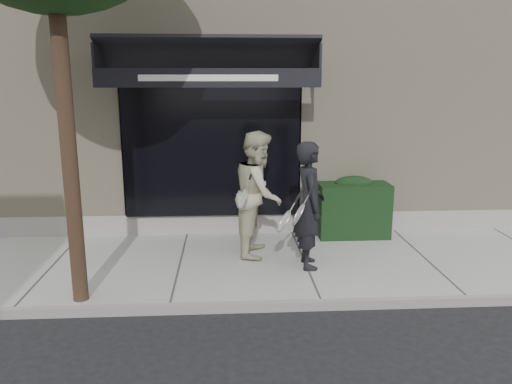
{
  "coord_description": "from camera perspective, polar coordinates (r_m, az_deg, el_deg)",
  "views": [
    {
      "loc": [
        -1.23,
        -7.61,
        3.0
      ],
      "look_at": [
        -0.74,
        0.6,
        1.13
      ],
      "focal_mm": 35.0,
      "sensor_mm": 36.0,
      "label": 1
    }
  ],
  "objects": [
    {
      "name": "ground",
      "position": [
        8.27,
        5.46,
        -8.49
      ],
      "size": [
        80.0,
        80.0,
        0.0
      ],
      "primitive_type": "plane",
      "color": "black",
      "rests_on": "ground"
    },
    {
      "name": "sidewalk",
      "position": [
        8.25,
        5.47,
        -8.1
      ],
      "size": [
        20.0,
        3.0,
        0.12
      ],
      "primitive_type": "cube",
      "color": "gray",
      "rests_on": "ground"
    },
    {
      "name": "hedge",
      "position": [
        9.45,
        11.0,
        -1.74
      ],
      "size": [
        1.3,
        0.7,
        1.14
      ],
      "color": "black",
      "rests_on": "sidewalk"
    },
    {
      "name": "building_facade",
      "position": [
        12.63,
        2.21,
        11.64
      ],
      "size": [
        14.3,
        8.04,
        5.64
      ],
      "color": "#BDAE90",
      "rests_on": "ground"
    },
    {
      "name": "pedestrian_back",
      "position": [
        8.21,
        0.31,
        -0.18
      ],
      "size": [
        0.95,
        1.13,
        2.06
      ],
      "color": "#BDB997",
      "rests_on": "sidewalk"
    },
    {
      "name": "curb",
      "position": [
        6.84,
        7.49,
        -12.64
      ],
      "size": [
        20.0,
        0.1,
        0.14
      ],
      "primitive_type": "cube",
      "color": "gray",
      "rests_on": "ground"
    },
    {
      "name": "pedestrian_front",
      "position": [
        7.69,
        6.11,
        -1.52
      ],
      "size": [
        0.77,
        0.89,
        1.97
      ],
      "color": "black",
      "rests_on": "sidewalk"
    }
  ]
}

